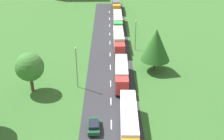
% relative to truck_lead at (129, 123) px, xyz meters
% --- Properties ---
extents(road, '(10.00, 140.00, 0.06)m').
position_rel_truck_lead_xyz_m(road, '(-2.64, 8.95, -2.21)').
color(road, '#2B2B30').
rests_on(road, ground).
extents(lane_marking_centre, '(0.16, 123.84, 0.01)m').
position_rel_truck_lead_xyz_m(lane_marking_centre, '(-2.64, 5.69, -2.17)').
color(lane_marking_centre, white).
rests_on(lane_marking_centre, road).
extents(truck_lead, '(2.88, 14.63, 3.79)m').
position_rel_truck_lead_xyz_m(truck_lead, '(0.00, 0.00, 0.00)').
color(truck_lead, orange).
rests_on(truck_lead, road).
extents(truck_second, '(2.77, 12.26, 3.46)m').
position_rel_truck_lead_xyz_m(truck_second, '(-0.44, 16.84, -0.16)').
color(truck_second, red).
rests_on(truck_second, road).
extents(truck_third, '(2.61, 13.11, 3.78)m').
position_rel_truck_lead_xyz_m(truck_third, '(-0.39, 34.67, -0.04)').
color(truck_third, red).
rests_on(truck_third, road).
extents(truck_fourth, '(2.57, 14.34, 3.58)m').
position_rel_truck_lead_xyz_m(truck_fourth, '(-0.14, 50.89, -0.09)').
color(truck_fourth, green).
rests_on(truck_fourth, road).
extents(truck_fifth, '(2.75, 12.57, 3.78)m').
position_rel_truck_lead_xyz_m(truck_fifth, '(-0.23, 69.06, -0.03)').
color(truck_fifth, orange).
rests_on(truck_fifth, road).
extents(car_second, '(2.03, 4.14, 1.45)m').
position_rel_truck_lead_xyz_m(car_second, '(-5.41, 1.34, -1.41)').
color(car_second, '#19472D').
rests_on(car_second, road).
extents(lamppost_second, '(0.36, 0.36, 8.51)m').
position_rel_truck_lead_xyz_m(lamppost_second, '(-9.14, 14.80, 2.50)').
color(lamppost_second, slate).
rests_on(lamppost_second, ground).
extents(lamppost_third, '(0.36, 0.36, 7.67)m').
position_rel_truck_lead_xyz_m(lamppost_third, '(3.69, 33.44, 2.07)').
color(lamppost_third, slate).
rests_on(lamppost_third, ground).
extents(tree_birch, '(5.41, 5.41, 7.83)m').
position_rel_truck_lead_xyz_m(tree_birch, '(-17.74, 13.53, 2.86)').
color(tree_birch, '#513823').
rests_on(tree_birch, ground).
extents(tree_maple, '(6.26, 6.26, 9.45)m').
position_rel_truck_lead_xyz_m(tree_maple, '(6.96, 21.87, 3.76)').
color(tree_maple, '#513823').
rests_on(tree_maple, ground).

